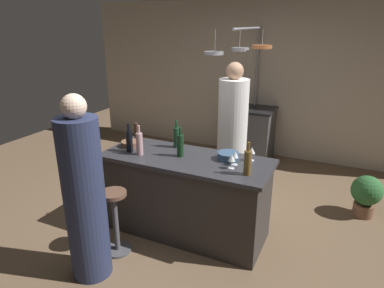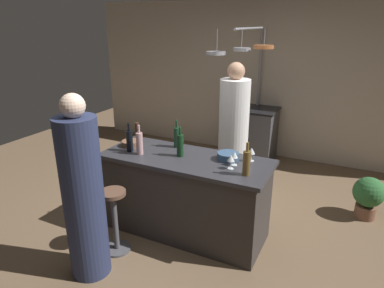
# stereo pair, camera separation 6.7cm
# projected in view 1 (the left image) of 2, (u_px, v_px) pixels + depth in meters

# --- Properties ---
(ground_plane) EXTENTS (9.00, 9.00, 0.00)m
(ground_plane) POSITION_uv_depth(u_px,v_px,m) (186.00, 231.00, 3.87)
(ground_plane) COLOR brown
(back_wall) EXTENTS (6.40, 0.16, 2.60)m
(back_wall) POSITION_uv_depth(u_px,v_px,m) (258.00, 80.00, 5.86)
(back_wall) COLOR #BCAD99
(back_wall) RESTS_ON ground_plane
(kitchen_island) EXTENTS (1.80, 0.72, 0.90)m
(kitchen_island) POSITION_uv_depth(u_px,v_px,m) (186.00, 195.00, 3.71)
(kitchen_island) COLOR #332D2B
(kitchen_island) RESTS_ON ground_plane
(stove_range) EXTENTS (0.80, 0.64, 0.89)m
(stove_range) POSITION_uv_depth(u_px,v_px,m) (249.00, 133.00, 5.80)
(stove_range) COLOR #47474C
(stove_range) RESTS_ON ground_plane
(chef) EXTENTS (0.38, 0.38, 1.79)m
(chef) POSITION_uv_depth(u_px,v_px,m) (232.00, 138.00, 4.38)
(chef) COLOR white
(chef) RESTS_ON ground_plane
(bar_stool_left) EXTENTS (0.28, 0.28, 0.68)m
(bar_stool_left) POSITION_uv_depth(u_px,v_px,m) (115.00, 219.00, 3.41)
(bar_stool_left) COLOR #4C4C51
(bar_stool_left) RESTS_ON ground_plane
(guest_left) EXTENTS (0.36, 0.36, 1.71)m
(guest_left) POSITION_uv_depth(u_px,v_px,m) (85.00, 197.00, 2.97)
(guest_left) COLOR #262D4C
(guest_left) RESTS_ON ground_plane
(overhead_pot_rack) EXTENTS (0.91, 1.37, 2.17)m
(overhead_pot_rack) POSITION_uv_depth(u_px,v_px,m) (245.00, 62.00, 4.92)
(overhead_pot_rack) COLOR gray
(overhead_pot_rack) RESTS_ON ground_plane
(potted_plant) EXTENTS (0.36, 0.36, 0.52)m
(potted_plant) POSITION_uv_depth(u_px,v_px,m) (366.00, 194.00, 4.08)
(potted_plant) COLOR brown
(potted_plant) RESTS_ON ground_plane
(pepper_mill) EXTENTS (0.05, 0.05, 0.21)m
(pepper_mill) POSITION_uv_depth(u_px,v_px,m) (136.00, 131.00, 4.06)
(pepper_mill) COLOR #382319
(pepper_mill) RESTS_ON kitchen_island
(wine_bottle_dark) EXTENTS (0.07, 0.07, 0.32)m
(wine_bottle_dark) POSITION_uv_depth(u_px,v_px,m) (129.00, 141.00, 3.68)
(wine_bottle_dark) COLOR black
(wine_bottle_dark) RESTS_ON kitchen_island
(wine_bottle_green) EXTENTS (0.07, 0.07, 0.32)m
(wine_bottle_green) POSITION_uv_depth(u_px,v_px,m) (177.00, 137.00, 3.81)
(wine_bottle_green) COLOR #193D23
(wine_bottle_green) RESTS_ON kitchen_island
(wine_bottle_red) EXTENTS (0.07, 0.07, 0.32)m
(wine_bottle_red) POSITION_uv_depth(u_px,v_px,m) (180.00, 145.00, 3.55)
(wine_bottle_red) COLOR #143319
(wine_bottle_red) RESTS_ON kitchen_island
(wine_bottle_amber) EXTENTS (0.07, 0.07, 0.32)m
(wine_bottle_amber) POSITION_uv_depth(u_px,v_px,m) (248.00, 162.00, 3.12)
(wine_bottle_amber) COLOR brown
(wine_bottle_amber) RESTS_ON kitchen_island
(wine_bottle_rose) EXTENTS (0.07, 0.07, 0.32)m
(wine_bottle_rose) POSITION_uv_depth(u_px,v_px,m) (139.00, 143.00, 3.60)
(wine_bottle_rose) COLOR #B78C8E
(wine_bottle_rose) RESTS_ON kitchen_island
(wine_glass_near_right_guest) EXTENTS (0.07, 0.07, 0.15)m
(wine_glass_near_right_guest) POSITION_uv_depth(u_px,v_px,m) (232.00, 158.00, 3.26)
(wine_glass_near_right_guest) COLOR silver
(wine_glass_near_right_guest) RESTS_ON kitchen_island
(wine_glass_by_chef) EXTENTS (0.07, 0.07, 0.15)m
(wine_glass_by_chef) POSITION_uv_depth(u_px,v_px,m) (252.00, 151.00, 3.44)
(wine_glass_by_chef) COLOR silver
(wine_glass_by_chef) RESTS_ON kitchen_island
(wine_glass_near_left_guest) EXTENTS (0.07, 0.07, 0.15)m
(wine_glass_near_left_guest) POSITION_uv_depth(u_px,v_px,m) (235.00, 155.00, 3.34)
(wine_glass_near_left_guest) COLOR silver
(wine_glass_near_left_guest) RESTS_ON kitchen_island
(mixing_bowl_wooden) EXTENTS (0.21, 0.21, 0.06)m
(mixing_bowl_wooden) POSITION_uv_depth(u_px,v_px,m) (131.00, 144.00, 3.87)
(mixing_bowl_wooden) COLOR brown
(mixing_bowl_wooden) RESTS_ON kitchen_island
(mixing_bowl_blue) EXTENTS (0.22, 0.22, 0.08)m
(mixing_bowl_blue) POSITION_uv_depth(u_px,v_px,m) (228.00, 156.00, 3.50)
(mixing_bowl_blue) COLOR #334C6B
(mixing_bowl_blue) RESTS_ON kitchen_island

